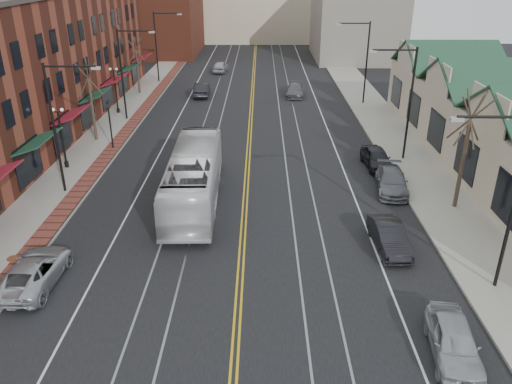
{
  "coord_description": "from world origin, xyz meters",
  "views": [
    {
      "loc": [
        0.93,
        -12.7,
        13.38
      ],
      "look_at": [
        0.69,
        11.88,
        2.0
      ],
      "focal_mm": 35.0,
      "sensor_mm": 36.0,
      "label": 1
    }
  ],
  "objects_px": {
    "parked_car_a": "(454,341)",
    "parked_car_d": "(377,158)",
    "parked_car_b": "(389,237)",
    "parked_suv": "(34,271)",
    "parked_car_c": "(392,181)",
    "transit_bus": "(194,177)"
  },
  "relations": [
    {
      "from": "transit_bus",
      "to": "parked_car_c",
      "type": "distance_m",
      "value": 12.52
    },
    {
      "from": "parked_car_a",
      "to": "parked_car_d",
      "type": "bearing_deg",
      "value": 93.7
    },
    {
      "from": "parked_car_a",
      "to": "parked_car_b",
      "type": "relative_size",
      "value": 1.0
    },
    {
      "from": "parked_car_d",
      "to": "parked_suv",
      "type": "bearing_deg",
      "value": -145.58
    },
    {
      "from": "parked_car_a",
      "to": "parked_car_b",
      "type": "distance_m",
      "value": 7.73
    },
    {
      "from": "parked_car_d",
      "to": "transit_bus",
      "type": "bearing_deg",
      "value": -158.37
    },
    {
      "from": "transit_bus",
      "to": "parked_car_b",
      "type": "bearing_deg",
      "value": 151.5
    },
    {
      "from": "parked_suv",
      "to": "parked_car_d",
      "type": "xyz_separation_m",
      "value": [
        18.49,
        14.38,
        0.04
      ]
    },
    {
      "from": "transit_bus",
      "to": "parked_suv",
      "type": "height_order",
      "value": "transit_bus"
    },
    {
      "from": "parked_car_d",
      "to": "parked_car_c",
      "type": "bearing_deg",
      "value": -91.88
    },
    {
      "from": "transit_bus",
      "to": "parked_suv",
      "type": "relative_size",
      "value": 2.45
    },
    {
      "from": "parked_car_c",
      "to": "parked_car_d",
      "type": "xyz_separation_m",
      "value": [
        -0.11,
        4.03,
        0.04
      ]
    },
    {
      "from": "parked_suv",
      "to": "parked_car_a",
      "type": "bearing_deg",
      "value": 167.13
    },
    {
      "from": "transit_bus",
      "to": "parked_car_b",
      "type": "height_order",
      "value": "transit_bus"
    },
    {
      "from": "parked_suv",
      "to": "parked_car_b",
      "type": "relative_size",
      "value": 1.18
    },
    {
      "from": "parked_suv",
      "to": "parked_car_a",
      "type": "xyz_separation_m",
      "value": [
        17.38,
        -4.45,
        0.03
      ]
    },
    {
      "from": "parked_car_a",
      "to": "parked_car_d",
      "type": "height_order",
      "value": "parked_car_d"
    },
    {
      "from": "parked_car_b",
      "to": "parked_car_c",
      "type": "distance_m",
      "value": 7.32
    },
    {
      "from": "parked_suv",
      "to": "transit_bus",
      "type": "bearing_deg",
      "value": -124.29
    },
    {
      "from": "parked_car_b",
      "to": "parked_car_d",
      "type": "relative_size",
      "value": 0.98
    },
    {
      "from": "parked_car_a",
      "to": "parked_car_b",
      "type": "height_order",
      "value": "parked_car_a"
    },
    {
      "from": "parked_suv",
      "to": "parked_car_d",
      "type": "bearing_deg",
      "value": -140.63
    }
  ]
}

